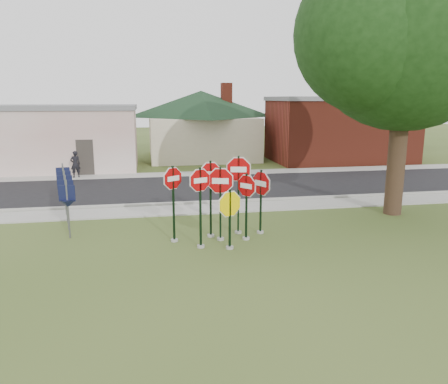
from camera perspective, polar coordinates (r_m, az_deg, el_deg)
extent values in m
plane|color=#3B4F1D|center=(13.38, 0.62, -8.13)|extent=(120.00, 120.00, 0.00)
cube|color=gray|center=(18.57, -2.56, -2.23)|extent=(60.00, 1.60, 0.06)
cube|color=black|center=(22.92, -4.06, 0.51)|extent=(60.00, 7.00, 0.04)
cube|color=gray|center=(27.13, -5.05, 2.34)|extent=(60.00, 1.60, 0.06)
cube|color=gray|center=(19.52, -2.95, -1.39)|extent=(60.00, 0.20, 0.14)
cylinder|color=gray|center=(14.65, -0.46, -6.14)|extent=(0.24, 0.24, 0.08)
cube|color=black|center=(14.32, -0.47, -1.57)|extent=(0.07, 0.06, 2.48)
cylinder|color=white|center=(14.16, -0.48, 1.47)|extent=(1.14, 0.32, 1.18)
cylinder|color=#990608|center=(14.16, -0.48, 1.47)|extent=(1.06, 0.30, 1.09)
cube|color=white|center=(14.16, -0.48, 1.47)|extent=(0.53, 0.15, 0.19)
cylinder|color=gray|center=(13.84, 0.75, -7.25)|extent=(0.24, 0.24, 0.08)
cube|color=black|center=(13.56, 0.76, -3.63)|extent=(0.08, 0.07, 1.90)
cylinder|color=white|center=(13.44, 0.77, -1.58)|extent=(1.04, 0.47, 1.13)
cylinder|color=#ECCD00|center=(13.44, 0.77, -1.58)|extent=(0.97, 0.44, 1.05)
cylinder|color=gray|center=(13.97, -3.05, -7.08)|extent=(0.24, 0.24, 0.08)
cube|color=black|center=(13.61, -3.10, -2.12)|extent=(0.07, 0.07, 2.57)
cylinder|color=white|center=(13.42, -3.15, 1.54)|extent=(0.93, 0.39, 1.00)
cylinder|color=#990608|center=(13.42, -3.15, 1.54)|extent=(0.86, 0.36, 0.92)
cube|color=white|center=(13.42, -3.15, 1.54)|extent=(0.43, 0.18, 0.16)
cylinder|color=gray|center=(14.73, 2.90, -6.06)|extent=(0.24, 0.24, 0.08)
cube|color=black|center=(14.42, 2.94, -1.97)|extent=(0.08, 0.08, 2.25)
cylinder|color=white|center=(14.27, 2.97, 0.80)|extent=(0.65, 0.81, 1.02)
cylinder|color=#990608|center=(14.27, 2.97, 0.80)|extent=(0.60, 0.76, 0.95)
cube|color=white|center=(14.27, 2.97, 0.80)|extent=(0.30, 0.38, 0.16)
cylinder|color=gray|center=(15.38, 1.86, -5.25)|extent=(0.24, 0.24, 0.08)
cube|color=black|center=(15.03, 1.89, -0.42)|extent=(0.07, 0.06, 2.73)
cylinder|color=white|center=(14.86, 1.91, 2.97)|extent=(1.14, 0.29, 1.17)
cylinder|color=#990608|center=(14.86, 1.91, 2.97)|extent=(1.06, 0.28, 1.09)
cube|color=white|center=(14.86, 1.91, 2.97)|extent=(0.53, 0.14, 0.19)
cylinder|color=gray|center=(15.00, -1.73, -5.71)|extent=(0.24, 0.24, 0.08)
cube|color=black|center=(14.66, -1.76, -0.97)|extent=(0.07, 0.06, 2.62)
cylinder|color=white|center=(14.48, -1.79, 2.39)|extent=(1.07, 0.29, 1.10)
cylinder|color=#990608|center=(14.48, -1.79, 2.39)|extent=(0.99, 0.27, 1.02)
cube|color=white|center=(14.48, -1.79, 2.39)|extent=(0.49, 0.14, 0.17)
cylinder|color=gray|center=(15.43, 4.76, -5.22)|extent=(0.24, 0.24, 0.08)
cube|color=black|center=(15.14, 4.83, -1.31)|extent=(0.07, 0.08, 2.25)
cylinder|color=white|center=(15.01, 4.87, 1.13)|extent=(0.56, 1.05, 1.18)
cylinder|color=#990608|center=(15.01, 4.87, 1.13)|extent=(0.53, 0.97, 1.09)
cube|color=white|center=(15.01, 4.87, 1.13)|extent=(0.26, 0.48, 0.19)
cylinder|color=gray|center=(14.60, -6.50, -6.28)|extent=(0.24, 0.24, 0.08)
cube|color=black|center=(14.26, -6.61, -1.61)|extent=(0.08, 0.08, 2.53)
cylinder|color=white|center=(14.09, -6.70, 1.77)|extent=(0.84, 0.59, 1.01)
cylinder|color=#990608|center=(14.09, -6.70, 1.77)|extent=(0.78, 0.55, 0.93)
cube|color=white|center=(14.09, -6.70, 1.77)|extent=(0.39, 0.28, 0.16)
cube|color=#59595E|center=(15.50, -19.70, -2.15)|extent=(0.05, 0.05, 2.00)
cube|color=black|center=(15.38, -19.84, -0.16)|extent=(0.55, 0.13, 0.55)
cone|color=black|center=(15.45, -19.75, -1.43)|extent=(0.65, 0.65, 0.25)
cube|color=#59595E|center=(16.49, -19.83, -1.33)|extent=(0.05, 0.05, 2.00)
cube|color=black|center=(16.38, -19.97, 0.55)|extent=(0.55, 0.09, 0.55)
cone|color=black|center=(16.45, -19.88, -0.65)|extent=(0.62, 0.62, 0.25)
cube|color=#59595E|center=(17.48, -19.96, -0.60)|extent=(0.05, 0.05, 2.00)
cube|color=black|center=(17.38, -20.09, 1.17)|extent=(0.55, 0.05, 0.55)
cone|color=black|center=(17.44, -20.00, 0.05)|extent=(0.58, 0.58, 0.25)
cube|color=#59595E|center=(18.48, -20.06, 0.06)|extent=(0.05, 0.05, 2.00)
cube|color=black|center=(18.38, -20.19, 1.73)|extent=(0.55, 0.05, 0.55)
cone|color=black|center=(18.44, -20.11, 0.66)|extent=(0.58, 0.58, 0.25)
cube|color=#59595E|center=(19.48, -20.16, 0.64)|extent=(0.05, 0.05, 2.00)
cube|color=black|center=(19.39, -20.28, 2.24)|extent=(0.55, 0.09, 0.55)
cone|color=black|center=(19.45, -20.20, 1.22)|extent=(0.62, 0.62, 0.25)
cube|color=silver|center=(31.16, -22.60, 6.38)|extent=(12.00, 6.00, 4.00)
cube|color=slate|center=(31.05, -22.91, 10.14)|extent=(12.20, 6.20, 0.30)
cube|color=#332D28|center=(27.82, -17.67, 4.28)|extent=(1.00, 0.10, 2.20)
cube|color=beige|center=(34.74, -2.96, 7.13)|extent=(8.00, 8.00, 3.20)
pyramid|color=black|center=(34.61, -3.03, 13.08)|extent=(11.60, 11.60, 2.00)
cube|color=maroon|center=(34.92, 0.32, 12.76)|extent=(0.80, 0.80, 1.60)
cube|color=maroon|center=(34.09, 14.89, 7.75)|extent=(10.00, 6.00, 4.50)
cube|color=slate|center=(34.01, 15.11, 11.69)|extent=(10.20, 6.20, 0.30)
cube|color=white|center=(30.57, 13.83, 7.99)|extent=(2.00, 0.08, 0.90)
cylinder|color=#2F1E15|center=(18.74, 21.74, 5.66)|extent=(0.70, 0.70, 5.60)
sphere|color=black|center=(18.82, 22.84, 19.06)|extent=(7.66, 7.66, 7.66)
cylinder|color=#2F1E15|center=(45.49, 22.44, 7.93)|extent=(0.50, 0.50, 4.00)
sphere|color=black|center=(45.43, 22.81, 12.46)|extent=(5.60, 5.60, 5.60)
imported|color=black|center=(27.10, -18.84, 3.47)|extent=(0.67, 0.55, 1.57)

